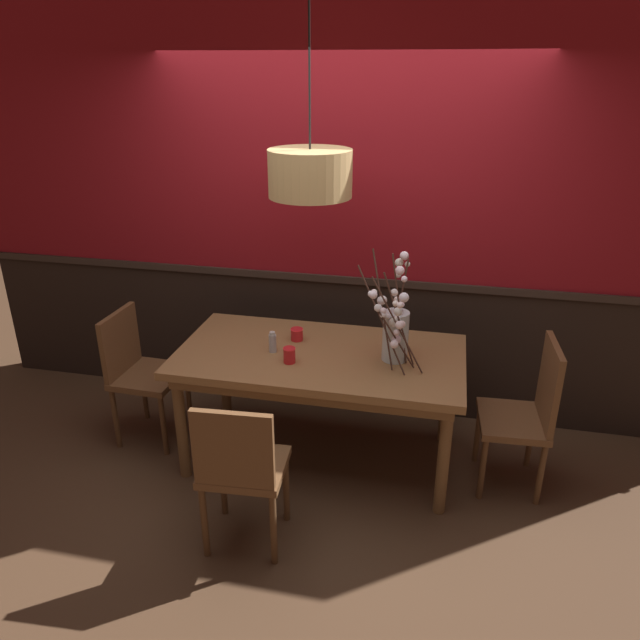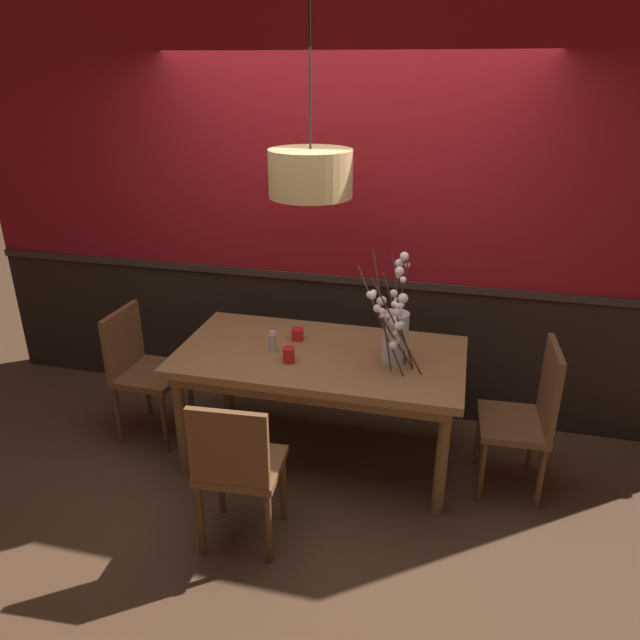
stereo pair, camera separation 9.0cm
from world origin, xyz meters
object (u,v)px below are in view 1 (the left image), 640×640
chair_near_side_left (241,466)px  chair_head_east_end (527,409)px  dining_table (320,365)px  pendant_lamp (310,173)px  condiment_bottle (273,342)px  chair_far_side_left (312,331)px  vase_with_blossoms (395,330)px  candle_holder_nearer_center (289,355)px  chair_far_side_right (372,333)px  chair_head_west_end (139,368)px  candle_holder_nearer_edge (297,334)px

chair_near_side_left → chair_head_east_end: 1.73m
chair_near_side_left → chair_head_east_end: bearing=30.4°
dining_table → pendant_lamp: size_ratio=1.44×
condiment_bottle → chair_near_side_left: bearing=-85.6°
chair_far_side_left → condiment_bottle: size_ratio=6.73×
chair_near_side_left → chair_far_side_left: bearing=90.8°
vase_with_blossoms → pendant_lamp: bearing=171.2°
dining_table → candle_holder_nearer_center: bearing=-132.2°
dining_table → chair_far_side_right: (0.21, 0.89, -0.16)m
dining_table → chair_far_side_right: bearing=76.8°
pendant_lamp → condiment_bottle: bearing=-151.5°
chair_head_west_end → chair_far_side_right: chair_far_side_right is taller
chair_head_east_end → chair_near_side_left: bearing=-149.6°
chair_far_side_right → candle_holder_nearer_edge: 0.89m
chair_far_side_right → candle_holder_nearer_edge: size_ratio=11.35×
chair_near_side_left → chair_head_east_end: size_ratio=0.94×
chair_head_west_end → candle_holder_nearer_center: size_ratio=9.50×
condiment_bottle → pendant_lamp: bearing=28.5°
chair_near_side_left → chair_head_east_end: (1.49, 0.87, 0.01)m
chair_far_side_left → candle_holder_nearer_center: bearing=-84.5°
chair_far_side_right → chair_head_east_end: size_ratio=0.98×
chair_near_side_left → chair_far_side_right: size_ratio=0.97×
chair_far_side_right → candle_holder_nearer_edge: bearing=-118.0°
condiment_bottle → chair_head_west_end: bearing=177.2°
chair_far_side_left → pendant_lamp: (0.18, -0.80, 1.34)m
dining_table → chair_head_east_end: 1.27m
vase_with_blossoms → candle_holder_nearer_center: 0.64m
chair_far_side_right → vase_with_blossoms: vase_with_blossoms is taller
candle_holder_nearer_center → dining_table: bearing=47.8°
chair_far_side_left → candle_holder_nearer_edge: size_ratio=10.88×
vase_with_blossoms → condiment_bottle: bearing=-177.2°
chair_far_side_left → chair_far_side_right: (0.46, 0.03, 0.01)m
chair_head_west_end → chair_far_side_left: bearing=40.8°
chair_head_east_end → vase_with_blossoms: size_ratio=1.42×
chair_far_side_left → vase_with_blossoms: vase_with_blossoms is taller
dining_table → pendant_lamp: (-0.07, 0.07, 1.17)m
chair_head_west_end → vase_with_blossoms: size_ratio=1.35×
candle_holder_nearer_center → pendant_lamp: pendant_lamp is taller
chair_near_side_left → condiment_bottle: chair_near_side_left is taller
chair_near_side_left → candle_holder_nearer_edge: 1.07m
chair_near_side_left → chair_head_west_end: (-1.03, 0.88, 0.00)m
chair_far_side_left → condiment_bottle: bearing=-92.5°
chair_far_side_left → chair_head_east_end: (1.51, -0.87, 0.02)m
chair_near_side_left → chair_head_west_end: chair_head_west_end is taller
chair_far_side_left → pendant_lamp: size_ratio=0.73×
dining_table → chair_far_side_right: 0.93m
dining_table → condiment_bottle: 0.33m
vase_with_blossoms → condiment_bottle: 0.76m
chair_head_west_end → chair_far_side_right: size_ratio=0.97×
vase_with_blossoms → candle_holder_nearer_edge: 0.68m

